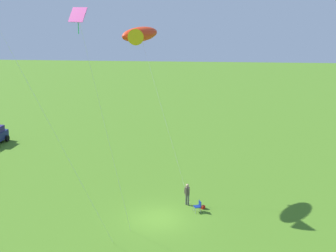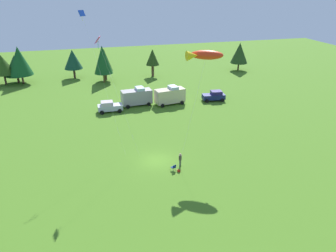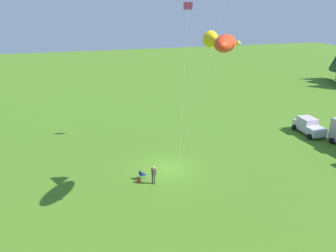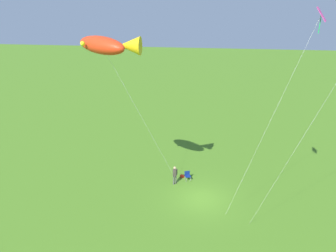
{
  "view_description": "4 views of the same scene",
  "coord_description": "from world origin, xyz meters",
  "px_view_note": "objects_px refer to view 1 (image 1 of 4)",
  "views": [
    {
      "loc": [
        -30.59,
        -2.87,
        15.77
      ],
      "look_at": [
        0.62,
        -0.65,
        6.82
      ],
      "focal_mm": 50.0,
      "sensor_mm": 36.0,
      "label": 1
    },
    {
      "loc": [
        -8.1,
        -35.13,
        20.73
      ],
      "look_at": [
        2.15,
        2.76,
        3.35
      ],
      "focal_mm": 35.0,
      "sensor_mm": 36.0,
      "label": 2
    },
    {
      "loc": [
        27.06,
        -7.33,
        15.31
      ],
      "look_at": [
        1.77,
        -0.51,
        5.1
      ],
      "focal_mm": 35.0,
      "sensor_mm": 36.0,
      "label": 3
    },
    {
      "loc": [
        -0.11,
        22.78,
        15.7
      ],
      "look_at": [
        2.62,
        1.01,
        6.76
      ],
      "focal_mm": 35.0,
      "sensor_mm": 36.0,
      "label": 4
    }
  ],
  "objects_px": {
    "backpack_on_grass": "(203,207)",
    "kite_diamond_rainbow": "(80,26)",
    "folding_chair": "(198,205)",
    "person_kite_flyer": "(187,193)",
    "kite_large_fish": "(139,35)"
  },
  "relations": [
    {
      "from": "person_kite_flyer",
      "to": "kite_large_fish",
      "type": "distance_m",
      "value": 12.86
    },
    {
      "from": "person_kite_flyer",
      "to": "backpack_on_grass",
      "type": "distance_m",
      "value": 1.61
    },
    {
      "from": "backpack_on_grass",
      "to": "kite_large_fish",
      "type": "xyz_separation_m",
      "value": [
        4.5,
        5.24,
        12.47
      ]
    },
    {
      "from": "person_kite_flyer",
      "to": "kite_large_fish",
      "type": "height_order",
      "value": "kite_large_fish"
    },
    {
      "from": "person_kite_flyer",
      "to": "kite_diamond_rainbow",
      "type": "xyz_separation_m",
      "value": [
        -8.16,
        5.55,
        13.02
      ]
    },
    {
      "from": "folding_chair",
      "to": "kite_large_fish",
      "type": "distance_m",
      "value": 13.97
    },
    {
      "from": "folding_chair",
      "to": "kite_diamond_rainbow",
      "type": "bearing_deg",
      "value": 27.44
    },
    {
      "from": "backpack_on_grass",
      "to": "kite_diamond_rainbow",
      "type": "bearing_deg",
      "value": 138.34
    },
    {
      "from": "kite_diamond_rainbow",
      "to": "backpack_on_grass",
      "type": "bearing_deg",
      "value": -41.66
    },
    {
      "from": "folding_chair",
      "to": "kite_diamond_rainbow",
      "type": "relative_size",
      "value": 0.05
    },
    {
      "from": "kite_large_fish",
      "to": "kite_diamond_rainbow",
      "type": "relative_size",
      "value": 0.88
    },
    {
      "from": "folding_chair",
      "to": "backpack_on_grass",
      "type": "bearing_deg",
      "value": -144.43
    },
    {
      "from": "backpack_on_grass",
      "to": "kite_diamond_rainbow",
      "type": "relative_size",
      "value": 0.02
    },
    {
      "from": "kite_large_fish",
      "to": "kite_diamond_rainbow",
      "type": "bearing_deg",
      "value": 172.81
    },
    {
      "from": "kite_large_fish",
      "to": "kite_diamond_rainbow",
      "type": "xyz_separation_m",
      "value": [
        -12.11,
        1.53,
        1.47
      ]
    }
  ]
}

